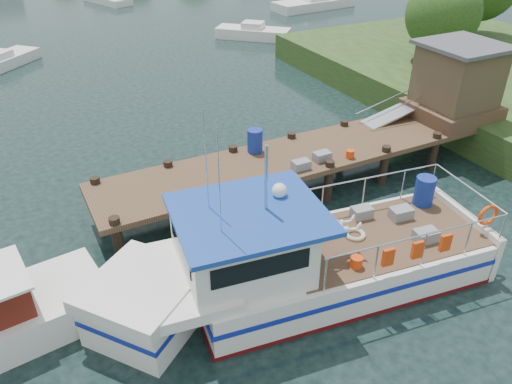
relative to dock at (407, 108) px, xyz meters
name	(u,v)px	position (x,y,z in m)	size (l,w,h in m)	color
ground_plane	(261,197)	(-6.51, -0.01, -2.24)	(160.00, 160.00, 0.00)	black
dock	(407,108)	(0.00, 0.00, 0.00)	(16.60, 3.00, 4.78)	#4F3825
lobster_boat	(292,263)	(-8.13, -4.82, -1.23)	(11.61, 4.59, 5.58)	silver
moored_b	(253,32)	(3.36, 19.94, -1.80)	(5.22, 5.04, 1.20)	silver
moored_c	(314,3)	(13.18, 26.83, -1.78)	(8.07, 3.38, 1.24)	silver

